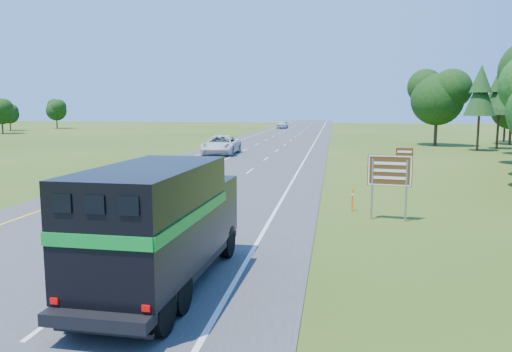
% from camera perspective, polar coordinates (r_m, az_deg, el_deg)
% --- Properties ---
extents(road, '(15.00, 260.00, 0.04)m').
position_cam_1_polar(road, '(59.21, 0.96, 3.17)').
color(road, '#38383A').
rests_on(road, ground).
extents(lane_markings, '(11.15, 260.00, 0.01)m').
position_cam_1_polar(lane_markings, '(59.21, 0.96, 3.20)').
color(lane_markings, yellow).
rests_on(lane_markings, road).
extents(horse_truck, '(2.65, 7.76, 3.40)m').
position_cam_1_polar(horse_truck, '(13.53, -10.80, -5.27)').
color(horse_truck, black).
rests_on(horse_truck, road).
extents(white_suv, '(3.42, 7.08, 1.94)m').
position_cam_1_polar(white_suv, '(51.74, -3.99, 3.57)').
color(white_suv, silver).
rests_on(white_suv, road).
extents(far_car, '(2.43, 5.27, 1.75)m').
position_cam_1_polar(far_car, '(114.10, 3.06, 5.89)').
color(far_car, '#B4B4BB').
rests_on(far_car, road).
extents(exit_sign, '(1.86, 0.35, 3.18)m').
position_cam_1_polar(exit_sign, '(22.22, 15.11, 0.28)').
color(exit_sign, gray).
rests_on(exit_sign, ground).
extents(delineator, '(0.09, 0.05, 1.05)m').
position_cam_1_polar(delineator, '(24.02, 10.96, -2.66)').
color(delineator, '#F55D0C').
rests_on(delineator, ground).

